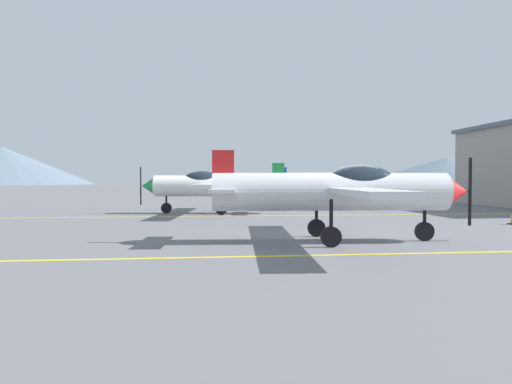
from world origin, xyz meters
The scene contains 8 objects.
ground_plane centered at (0.00, 0.00, 0.00)m, with size 400.00×400.00×0.00m, color slate.
apron_line_near centered at (0.00, -3.52, 0.01)m, with size 80.00×0.16×0.01m, color yellow.
apron_line_far centered at (0.00, 8.55, 0.01)m, with size 80.00×0.16×0.01m, color yellow.
airplane_near centered at (-0.05, -1.11, 1.57)m, with size 8.11×9.34×2.80m.
airplane_mid centered at (-3.76, 10.54, 1.57)m, with size 8.15×9.36×2.80m.
airplane_far centered at (5.05, 18.52, 1.57)m, with size 8.18×9.29×2.80m.
hill_left centered at (-73.75, 147.19, 6.43)m, with size 60.42×60.42×12.86m, color slate.
hill_centerleft centered at (77.86, 132.18, 4.56)m, with size 63.29×63.29×9.12m, color slate.
Camera 1 is at (-4.10, -14.52, 1.93)m, focal length 31.58 mm.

